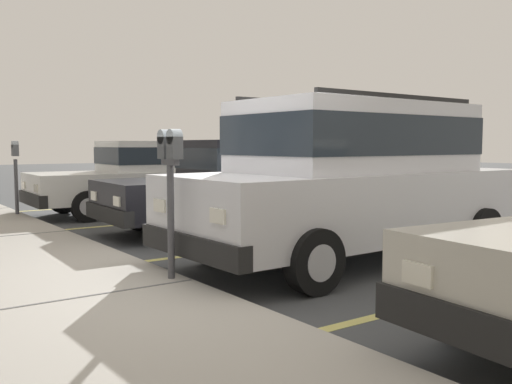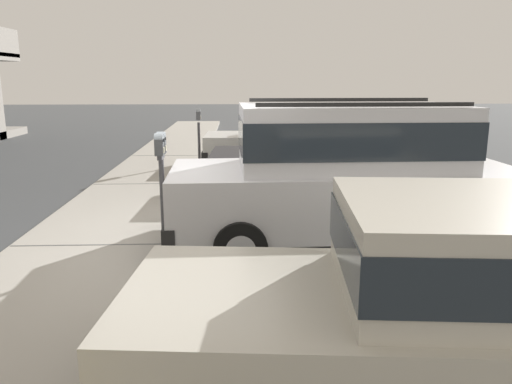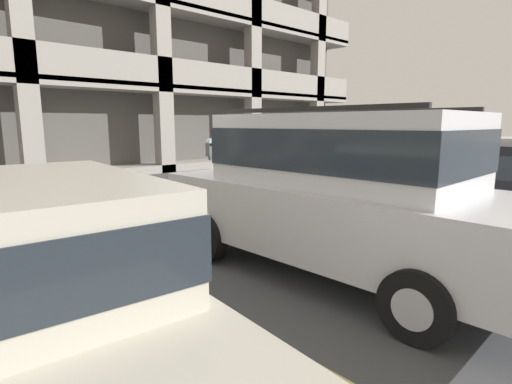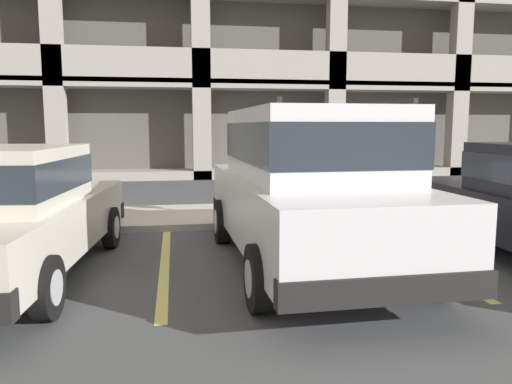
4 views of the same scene
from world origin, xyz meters
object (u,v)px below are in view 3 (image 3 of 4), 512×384
Objects in this scene: dark_hatchback at (462,185)px; blue_coupe at (501,169)px; red_sedan at (13,288)px; silver_suv at (338,187)px; parking_meter_far at (405,152)px; parking_meter_near at (216,161)px.

dark_hatchback is 3.20m from blue_coupe.
red_sedan is 1.01× the size of dark_hatchback.
blue_coupe is at bearing -1.68° from silver_suv.
parking_meter_far is (0.32, 2.50, 0.24)m from blue_coupe.
red_sedan is 1.02× the size of blue_coupe.
dark_hatchback is at bearing -42.70° from parking_meter_near.
parking_meter_near is (3.56, 2.52, 0.41)m from red_sedan.
silver_suv is 7.07m from parking_meter_far.
silver_suv is 1.06× the size of dark_hatchback.
parking_meter_near is (-6.26, 2.53, 0.41)m from blue_coupe.
blue_coupe is at bearing -22.03° from parking_meter_near.
silver_suv reaches higher than dark_hatchback.
parking_meter_far is (6.58, -0.03, -0.18)m from parking_meter_near.
red_sedan reaches higher than parking_meter_far.
silver_suv is at bearing -159.47° from parking_meter_far.
red_sedan is at bearing -144.70° from parking_meter_near.
red_sedan is 10.45m from parking_meter_far.
parking_meter_near is (0.04, 2.51, 0.14)m from silver_suv.
silver_suv is 2.51m from parking_meter_near.
blue_coupe is (9.82, -0.01, 0.00)m from red_sedan.
dark_hatchback is (6.63, -0.31, 0.00)m from red_sedan.
blue_coupe is 3.20× the size of parking_meter_far.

